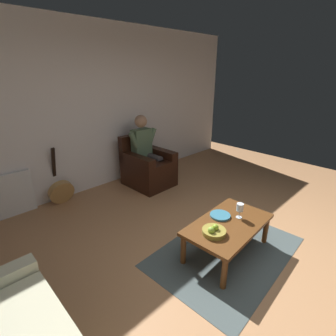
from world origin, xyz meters
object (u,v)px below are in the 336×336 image
Objects in this scene: guitar at (61,190)px; person_seated at (146,148)px; decorative_dish at (220,215)px; coffee_table at (228,227)px; wine_glass_near at (240,208)px; fruit_bowl at (214,231)px; armchair at (147,168)px.

person_seated is at bearing 165.94° from guitar.
decorative_dish is at bearing 73.85° from person_seated.
person_seated is 1.16× the size of coffee_table.
coffee_table is 0.26m from wine_glass_near.
decorative_dish is at bearing 111.34° from guitar.
fruit_bowl is 0.37m from decorative_dish.
person_seated is 5.34× the size of decorative_dish.
person_seated is 5.07× the size of fruit_bowl.
coffee_table is 2.66m from guitar.
fruit_bowl reaches higher than coffee_table.
armchair is at bearing -105.18° from decorative_dish.
coffee_table is at bearing 109.25° from guitar.
armchair is 0.87× the size of guitar.
coffee_table is 0.30m from fruit_bowl.
armchair reaches higher than decorative_dish.
wine_glass_near reaches higher than coffee_table.
coffee_table is 0.17m from decorative_dish.
guitar reaches higher than fruit_bowl.
guitar is at bearing -15.30° from person_seated.
coffee_table is (0.58, 2.14, -0.34)m from person_seated.
person_seated is 7.01× the size of wine_glass_near.
fruit_bowl is (0.47, -0.02, -0.09)m from wine_glass_near.
wine_glass_near is (-1.06, 2.53, 0.29)m from guitar.
armchair reaches higher than coffee_table.
fruit_bowl is at bearing 66.49° from armchair.
fruit_bowl is (0.86, 2.11, 0.11)m from armchair.
wine_glass_near reaches higher than fruit_bowl.
armchair reaches higher than fruit_bowl.
decorative_dish is (-0.33, -0.15, -0.02)m from fruit_bowl.
coffee_table is (0.58, 2.11, 0.02)m from armchair.
person_seated is at bearing -111.92° from fruit_bowl.
guitar is 2.59m from fruit_bowl.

